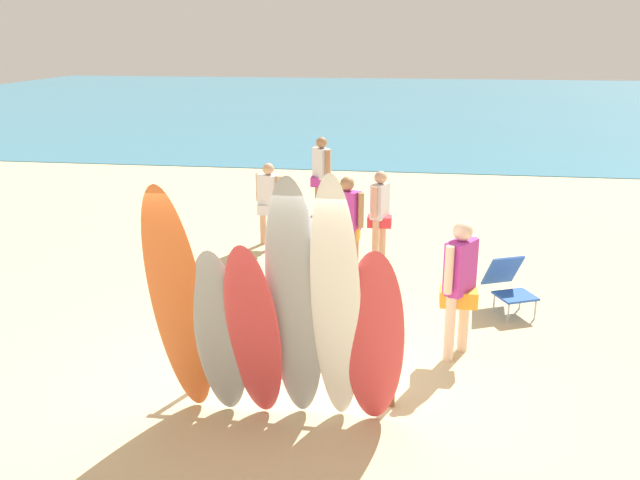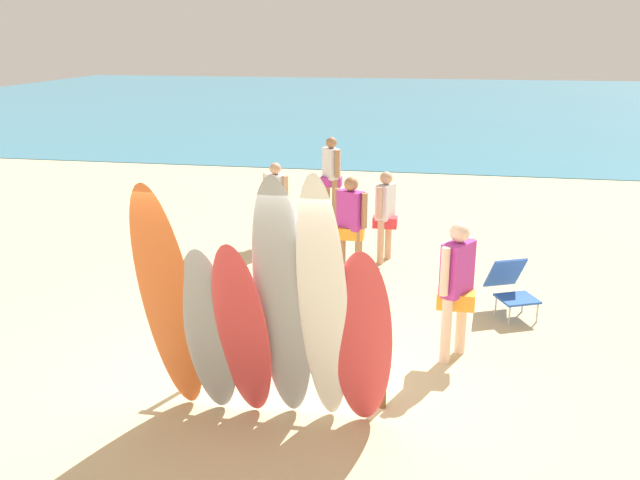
% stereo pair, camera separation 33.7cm
% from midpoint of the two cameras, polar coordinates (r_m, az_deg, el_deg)
% --- Properties ---
extents(ground, '(60.00, 60.00, 0.00)m').
position_cam_midpoint_polar(ground, '(20.74, 4.16, 6.58)').
color(ground, '#D3BC8C').
extents(ocean_water, '(60.00, 40.00, 0.02)m').
position_cam_midpoint_polar(ocean_water, '(39.05, 6.19, 11.52)').
color(ocean_water, teal).
rests_on(ocean_water, ground).
extents(surfboard_rack, '(2.31, 0.07, 0.68)m').
position_cam_midpoint_polar(surfboard_rack, '(7.27, -3.95, -9.69)').
color(surfboard_rack, brown).
rests_on(surfboard_rack, ground).
extents(surfboard_orange_0, '(0.55, 0.90, 2.59)m').
position_cam_midpoint_polar(surfboard_orange_0, '(6.61, -13.28, -5.55)').
color(surfboard_orange_0, orange).
rests_on(surfboard_orange_0, ground).
extents(surfboard_grey_1, '(0.54, 0.67, 1.95)m').
position_cam_midpoint_polar(surfboard_grey_1, '(6.71, -9.92, -7.97)').
color(surfboard_grey_1, '#999EA3').
rests_on(surfboard_grey_1, ground).
extents(surfboard_red_2, '(0.55, 0.76, 2.05)m').
position_cam_midpoint_polar(surfboard_red_2, '(6.56, -7.09, -8.01)').
color(surfboard_red_2, '#D13D42').
rests_on(surfboard_red_2, ground).
extents(surfboard_grey_3, '(0.56, 0.91, 2.69)m').
position_cam_midpoint_polar(surfboard_grey_3, '(6.33, -3.63, -5.68)').
color(surfboard_grey_3, '#999EA3').
rests_on(surfboard_grey_3, ground).
extents(surfboard_white_4, '(0.48, 0.98, 2.74)m').
position_cam_midpoint_polar(surfboard_white_4, '(6.22, -0.19, -5.83)').
color(surfboard_white_4, white).
rests_on(surfboard_white_4, ground).
extents(surfboard_red_5, '(0.57, 0.67, 2.01)m').
position_cam_midpoint_polar(surfboard_red_5, '(6.44, 3.09, -8.54)').
color(surfboard_red_5, '#D13D42').
rests_on(surfboard_red_5, ground).
extents(beachgoer_by_water, '(0.56, 0.38, 1.64)m').
position_cam_midpoint_polar(beachgoer_by_water, '(10.72, 1.37, 1.73)').
color(beachgoer_by_water, '#9E704C').
rests_on(beachgoer_by_water, ground).
extents(beachgoer_midbeach, '(0.53, 0.36, 1.55)m').
position_cam_midpoint_polar(beachgoer_midbeach, '(12.37, -5.13, 3.50)').
color(beachgoer_midbeach, tan).
rests_on(beachgoer_midbeach, ground).
extents(beachgoer_near_rack, '(0.44, 0.54, 1.71)m').
position_cam_midpoint_polar(beachgoer_near_rack, '(14.32, -0.55, 5.83)').
color(beachgoer_near_rack, '#9E704C').
rests_on(beachgoer_near_rack, ground).
extents(beachgoer_strolling, '(0.41, 0.57, 1.57)m').
position_cam_midpoint_polar(beachgoer_strolling, '(11.50, 4.24, 2.56)').
color(beachgoer_strolling, tan).
rests_on(beachgoer_strolling, ground).
extents(beachgoer_photographing, '(0.44, 0.56, 1.71)m').
position_cam_midpoint_polar(beachgoer_photographing, '(8.15, 10.56, -3.36)').
color(beachgoer_photographing, beige).
rests_on(beachgoer_photographing, ground).
extents(beach_chair_red, '(0.77, 0.89, 0.79)m').
position_cam_midpoint_polar(beach_chair_red, '(9.83, 14.70, -3.51)').
color(beach_chair_red, '#B7B7BC').
rests_on(beach_chair_red, ground).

